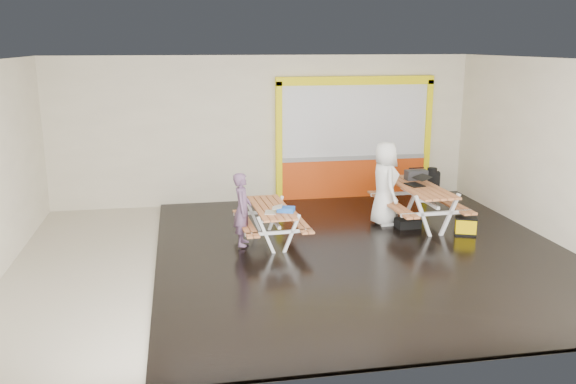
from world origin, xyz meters
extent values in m
cube|color=beige|center=(0.00, 0.00, -0.01)|extent=(10.00, 8.00, 0.01)
cube|color=white|center=(0.00, 0.00, 3.50)|extent=(10.00, 8.00, 0.01)
cube|color=beige|center=(0.00, 4.00, 1.75)|extent=(10.00, 0.01, 3.50)
cube|color=beige|center=(0.00, -4.00, 1.75)|extent=(10.00, 0.01, 3.50)
cube|color=beige|center=(5.00, 0.00, 1.75)|extent=(0.01, 8.00, 3.50)
cube|color=black|center=(1.25, 0.00, 0.03)|extent=(7.50, 7.98, 0.05)
cube|color=#D0400E|center=(2.20, 3.93, 0.50)|extent=(3.60, 0.12, 1.00)
cube|color=gray|center=(2.20, 3.93, 1.03)|extent=(3.60, 0.14, 0.10)
cube|color=silver|center=(2.20, 3.94, 1.94)|extent=(3.60, 0.08, 1.72)
cube|color=#FFEB0A|center=(0.33, 3.92, 1.45)|extent=(0.14, 0.16, 2.90)
cube|color=#FFEB0A|center=(4.07, 3.92, 1.45)|extent=(0.14, 0.16, 2.90)
cube|color=#FFEB0A|center=(2.20, 3.92, 2.90)|extent=(3.88, 0.16, 0.20)
cube|color=#CE7944|center=(-0.59, 0.86, 0.71)|extent=(0.21, 1.82, 0.04)
cube|color=#CE7944|center=(-0.46, 0.87, 0.71)|extent=(0.21, 1.82, 0.04)
cube|color=#CE7944|center=(-0.33, 0.88, 0.71)|extent=(0.21, 1.82, 0.04)
cube|color=#CE7944|center=(-0.20, 0.88, 0.71)|extent=(0.21, 1.82, 0.04)
cube|color=#CE7944|center=(-0.08, 0.89, 0.71)|extent=(0.21, 1.82, 0.04)
cube|color=white|center=(-0.53, 0.17, 0.39)|extent=(0.34, 0.07, 0.73)
cube|color=white|center=(-0.06, 0.20, 0.39)|extent=(0.34, 0.07, 0.73)
cube|color=white|center=(-0.30, 0.19, 0.43)|extent=(1.25, 0.12, 0.05)
cube|color=white|center=(-0.30, 0.19, 0.67)|extent=(0.62, 0.09, 0.05)
cube|color=white|center=(-0.61, 1.56, 0.39)|extent=(0.34, 0.07, 0.73)
cube|color=white|center=(-0.13, 1.58, 0.39)|extent=(0.34, 0.07, 0.73)
cube|color=white|center=(-0.37, 1.57, 0.43)|extent=(1.25, 0.12, 0.05)
cube|color=white|center=(-0.37, 1.57, 0.67)|extent=(0.62, 0.09, 0.05)
cube|color=white|center=(-0.33, 0.88, 0.53)|extent=(0.13, 1.49, 0.05)
cube|color=#CE7944|center=(-0.90, 0.85, 0.44)|extent=(0.20, 1.82, 0.04)
cube|color=#CE7944|center=(-0.77, 0.85, 0.44)|extent=(0.20, 1.82, 0.04)
cube|color=#CE7944|center=(0.10, 0.90, 0.44)|extent=(0.20, 1.82, 0.04)
cube|color=#CE7944|center=(0.23, 0.91, 0.44)|extent=(0.20, 1.82, 0.04)
cube|color=#CE7944|center=(2.58, 1.42, 0.85)|extent=(0.22, 2.20, 0.04)
cube|color=#CE7944|center=(2.73, 1.42, 0.85)|extent=(0.22, 2.20, 0.04)
cube|color=#CE7944|center=(2.89, 1.43, 0.85)|extent=(0.22, 2.20, 0.04)
cube|color=#CE7944|center=(3.04, 1.44, 0.85)|extent=(0.22, 2.20, 0.04)
cube|color=#CE7944|center=(3.20, 1.44, 0.85)|extent=(0.22, 2.20, 0.04)
cube|color=white|center=(2.64, 0.59, 0.46)|extent=(0.41, 0.08, 0.88)
cube|color=white|center=(3.20, 0.61, 0.46)|extent=(0.41, 0.08, 0.88)
cube|color=white|center=(2.92, 0.60, 0.51)|extent=(1.50, 0.12, 0.07)
cube|color=white|center=(2.92, 0.60, 0.80)|extent=(0.74, 0.09, 0.07)
cube|color=white|center=(2.57, 2.25, 0.46)|extent=(0.41, 0.08, 0.88)
cube|color=white|center=(3.14, 2.27, 0.46)|extent=(0.41, 0.08, 0.88)
cube|color=white|center=(2.85, 2.26, 0.51)|extent=(1.50, 0.12, 0.07)
cube|color=white|center=(2.85, 2.26, 0.80)|extent=(0.74, 0.09, 0.07)
cube|color=white|center=(2.89, 1.43, 0.63)|extent=(0.14, 1.80, 0.07)
cube|color=#CE7944|center=(2.21, 1.40, 0.52)|extent=(0.22, 2.20, 0.04)
cube|color=#CE7944|center=(2.36, 1.41, 0.52)|extent=(0.22, 2.20, 0.04)
cube|color=#CE7944|center=(3.42, 1.45, 0.52)|extent=(0.22, 2.20, 0.04)
cube|color=#CE7944|center=(3.56, 1.46, 0.52)|extent=(0.22, 2.20, 0.04)
imported|color=#654766|center=(-0.91, 0.67, 0.77)|extent=(0.44, 0.57, 1.38)
imported|color=white|center=(2.18, 1.58, 0.91)|extent=(0.57, 0.87, 1.78)
cube|color=silver|center=(-0.41, 0.46, 0.74)|extent=(0.26, 0.33, 0.02)
cube|color=silver|center=(-0.29, 0.43, 0.84)|extent=(0.25, 0.32, 0.06)
cube|color=silver|center=(-0.29, 0.43, 0.84)|extent=(0.21, 0.28, 0.05)
cube|color=black|center=(2.81, 1.51, 0.88)|extent=(0.36, 0.45, 0.02)
cube|color=black|center=(2.99, 1.54, 1.03)|extent=(0.34, 0.45, 0.08)
cube|color=silver|center=(2.98, 1.54, 1.03)|extent=(0.29, 0.39, 0.06)
cube|color=blue|center=(-0.12, 0.47, 0.78)|extent=(0.37, 0.31, 0.09)
cube|color=black|center=(3.04, 2.01, 0.98)|extent=(0.48, 0.26, 0.21)
cylinder|color=black|center=(3.04, 2.01, 1.13)|extent=(0.35, 0.05, 0.03)
cube|color=black|center=(3.49, 2.20, 0.75)|extent=(0.38, 0.30, 0.48)
cylinder|color=black|center=(3.49, 2.20, 1.02)|extent=(0.26, 0.26, 0.12)
cube|color=black|center=(2.58, 1.23, 0.14)|extent=(0.50, 0.39, 0.18)
cube|color=black|center=(3.54, 0.56, 0.07)|extent=(0.48, 0.40, 0.04)
cube|color=#E2B600|center=(3.54, 0.56, 0.23)|extent=(0.46, 0.38, 0.31)
cube|color=black|center=(3.54, 0.56, 0.39)|extent=(0.48, 0.40, 0.03)
camera|label=1|loc=(-2.01, -10.09, 3.77)|focal=37.57mm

